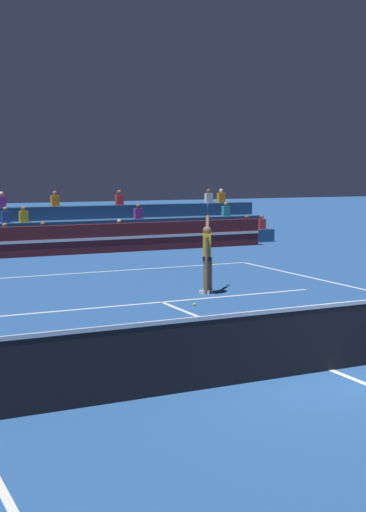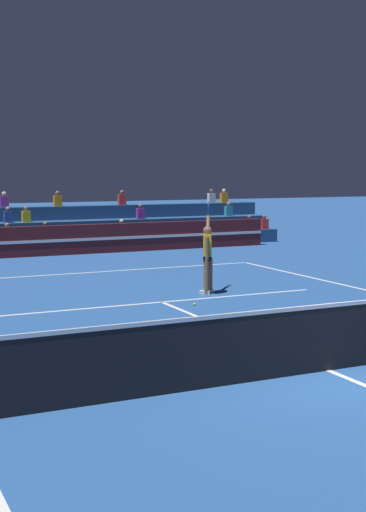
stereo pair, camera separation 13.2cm
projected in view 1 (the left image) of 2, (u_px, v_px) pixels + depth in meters
name	position (u px, v px, depth m)	size (l,w,h in m)	color
ground_plane	(331.00, 370.00, 11.10)	(120.00, 120.00, 0.00)	#285699
court_lines	(331.00, 370.00, 11.10)	(11.10, 23.90, 0.01)	white
tennis_net	(332.00, 336.00, 11.04)	(12.00, 0.10, 1.10)	black
sponsor_banner_wall	(46.00, 241.00, 25.97)	(18.00, 0.26, 1.10)	#51191E
bleacher_stand	(29.00, 233.00, 28.23)	(20.82, 2.85, 2.28)	navy
tennis_player	(207.00, 255.00, 17.97)	(0.74, 1.13, 2.36)	brown
tennis_ball	(195.00, 304.00, 16.39)	(0.07, 0.07, 0.07)	#C6DB33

